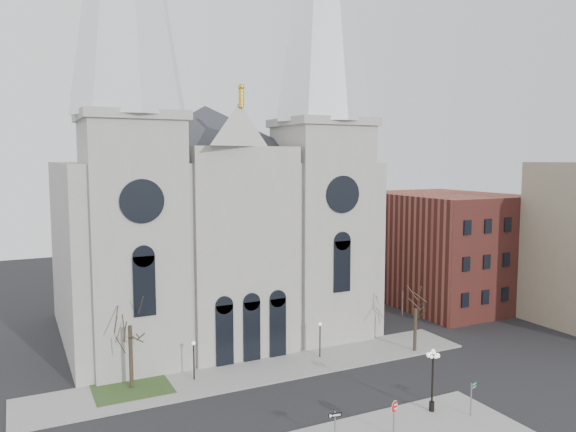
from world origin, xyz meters
name	(u,v)px	position (x,y,z in m)	size (l,w,h in m)	color
ground	(326,425)	(0.00, 0.00, 0.00)	(160.00, 160.00, 0.00)	black
sidewalk_far	(263,370)	(0.00, 11.00, 0.07)	(40.00, 6.00, 0.14)	gray
grass_patch	(132,389)	(-11.00, 12.00, 0.09)	(6.00, 5.00, 0.18)	#263F1B
cathedral	(215,158)	(0.00, 22.86, 18.48)	(33.00, 26.66, 54.00)	#9B9790
bg_building_brick	(444,249)	(30.00, 22.00, 7.00)	(14.00, 18.00, 14.00)	brown
tree_left	(130,322)	(-11.00, 12.00, 5.58)	(3.20, 3.20, 7.50)	#2D2319
tree_right	(416,306)	(15.00, 9.00, 4.47)	(3.20, 3.20, 6.00)	#2D2319
ped_lamp_left	(194,354)	(-6.00, 11.50, 2.33)	(0.32, 0.32, 3.26)	black
ped_lamp_right	(320,334)	(6.00, 11.50, 2.33)	(0.32, 0.32, 3.26)	black
stop_sign	(394,410)	(3.07, -3.56, 1.89)	(0.88, 0.10, 2.45)	slate
globe_lamp	(433,372)	(7.79, -1.83, 3.06)	(1.19, 1.19, 4.65)	black
one_way_sign	(335,421)	(-0.88, -2.60, 1.58)	(0.92, 0.20, 2.11)	slate
street_name_sign	(472,396)	(9.89, -3.59, 1.54)	(0.72, 0.32, 2.39)	slate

